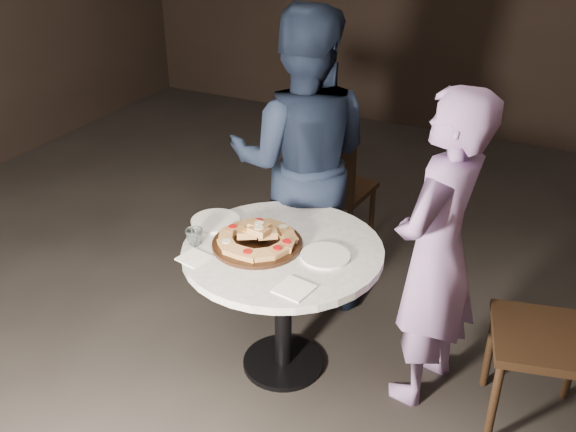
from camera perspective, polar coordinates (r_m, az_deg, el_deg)
The scene contains 13 objects.
floor at distance 3.17m, azimuth -3.18°, elevation -13.07°, with size 7.00×7.00×0.00m, color black.
table at distance 2.84m, azimuth -0.45°, elevation -4.91°, with size 1.15×1.15×0.66m.
serving_board at distance 2.79m, azimuth -2.74°, elevation -2.47°, with size 0.39×0.39×0.02m, color black.
focaccia_pile at distance 2.77m, azimuth -2.73°, elevation -1.83°, with size 0.35×0.34×0.09m.
plate_left at distance 2.99m, azimuth -6.46°, elevation -0.44°, with size 0.23×0.23×0.01m, color white.
plate_right at distance 2.71m, azimuth 3.34°, elevation -3.55°, with size 0.21×0.21×0.01m, color white.
water_glass at distance 2.81m, azimuth -8.34°, elevation -1.86°, with size 0.08×0.08×0.07m, color silver.
napkin_near at distance 2.73m, azimuth -8.40°, elevation -3.70°, with size 0.11×0.11×0.01m, color white.
napkin_far at distance 2.51m, azimuth 0.55°, elevation -6.49°, with size 0.13×0.13×0.01m, color white.
chair_far at distance 3.79m, azimuth 3.96°, elevation 2.81°, with size 0.41×0.42×0.80m.
chair_right at distance 2.80m, azimuth 24.02°, elevation -9.10°, with size 0.51×0.50×0.88m.
diner_navy at distance 3.28m, azimuth 1.23°, elevation 4.92°, with size 0.77×0.60×1.58m, color black.
diner_teal at distance 2.70m, azimuth 13.09°, elevation -3.27°, with size 0.52×0.34×1.42m, color #866DA7.
Camera 1 is at (1.21, -2.04, 2.10)m, focal length 40.00 mm.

